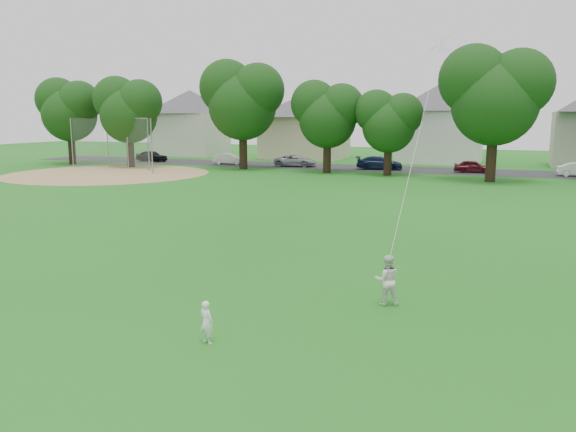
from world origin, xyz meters
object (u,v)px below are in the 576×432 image
at_px(toddler, 206,322).
at_px(older_boy, 387,280).
at_px(kite, 417,142).
at_px(baseball_backstop, 123,144).

relative_size(toddler, older_boy, 0.72).
height_order(kite, baseball_backstop, kite).
bearing_deg(older_boy, kite, -114.38).
bearing_deg(toddler, kite, -102.69).
height_order(toddler, older_boy, older_boy).
relative_size(older_boy, baseball_backstop, 0.13).
height_order(older_boy, baseball_backstop, baseball_backstop).
bearing_deg(baseball_backstop, toddler, -49.88).
xyz_separation_m(older_boy, baseball_backstop, (-32.14, 30.16, 1.74)).
bearing_deg(older_boy, toddler, 31.30).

